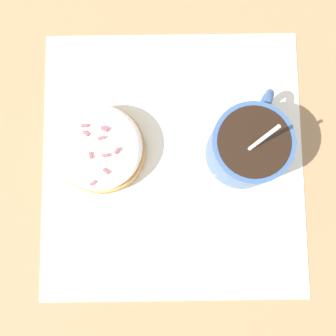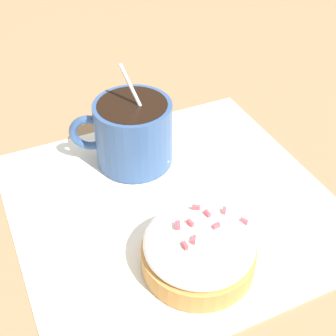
{
  "view_description": "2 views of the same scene",
  "coord_description": "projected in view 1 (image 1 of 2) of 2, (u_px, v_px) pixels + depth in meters",
  "views": [
    {
      "loc": [
        -0.01,
        -0.07,
        0.47
      ],
      "look_at": [
        -0.01,
        -0.01,
        0.04
      ],
      "focal_mm": 42.0,
      "sensor_mm": 36.0,
      "label": 1
    },
    {
      "loc": [
        -0.32,
        0.15,
        0.35
      ],
      "look_at": [
        0.01,
        -0.0,
        0.04
      ],
      "focal_mm": 50.0,
      "sensor_mm": 36.0,
      "label": 2
    }
  ],
  "objects": [
    {
      "name": "ground_plane",
      "position": [
        173.0,
        162.0,
        0.48
      ],
      "size": [
        3.0,
        3.0,
        0.0
      ],
      "primitive_type": "plane",
      "color": "#93704C"
    },
    {
      "name": "paper_napkin",
      "position": [
        173.0,
        162.0,
        0.47
      ],
      "size": [
        0.32,
        0.33,
        0.0
      ],
      "color": "white",
      "rests_on": "ground_plane"
    },
    {
      "name": "coffee_cup",
      "position": [
        248.0,
        146.0,
        0.43
      ],
      "size": [
        0.09,
        0.11,
        0.12
      ],
      "color": "#335184",
      "rests_on": "paper_napkin"
    },
    {
      "name": "frosted_pastry",
      "position": [
        100.0,
        149.0,
        0.45
      ],
      "size": [
        0.1,
        0.1,
        0.05
      ],
      "color": "#C18442",
      "rests_on": "paper_napkin"
    }
  ]
}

